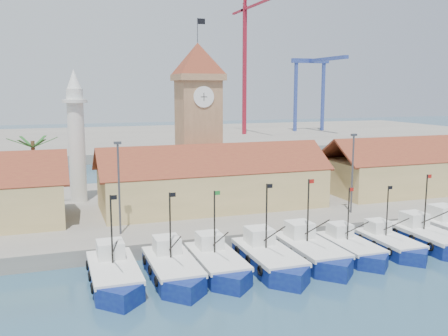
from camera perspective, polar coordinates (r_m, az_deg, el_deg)
name	(u,v)px	position (r m, az deg, el deg)	size (l,w,h in m)	color
ground	(286,277)	(42.72, 7.14, -12.23)	(400.00, 400.00, 0.00)	navy
quay	(203,205)	(63.94, -2.39, -4.28)	(140.00, 32.00, 1.50)	gray
terminal	(118,140)	(147.43, -12.08, 3.17)	(240.00, 80.00, 2.00)	gray
boat_0	(114,277)	(41.16, -12.41, -12.05)	(3.67, 10.04, 7.60)	navy
boat_1	(173,271)	(41.70, -5.80, -11.60)	(3.63, 9.94, 7.52)	navy
boat_2	(218,265)	(42.83, -0.70, -11.01)	(3.55, 9.73, 7.37)	navy
boat_3	(270,261)	(43.85, 5.32, -10.51)	(3.77, 10.33, 7.81)	navy
boat_4	(312,253)	(46.19, 10.03, -9.58)	(3.79, 10.39, 7.86)	navy
boat_5	(352,250)	(48.34, 14.42, -9.02)	(3.27, 8.94, 6.77)	navy
boat_6	(391,245)	(50.76, 18.53, -8.36)	(3.22, 8.81, 6.67)	navy
boat_7	(430,240)	(53.53, 22.47, -7.58)	(3.65, 9.99, 7.56)	navy
hall_center	(213,186)	(59.52, -1.30, -2.09)	(27.04, 10.13, 7.61)	tan
hall_right	(430,172)	(75.55, 22.48, -0.41)	(31.20, 10.13, 7.61)	tan
clock_tower	(198,117)	(64.25, -2.97, 5.89)	(5.80, 5.80, 22.70)	tan
minaret	(76,136)	(63.95, -16.52, 3.51)	(3.00, 3.00, 16.30)	silver
palm_tree	(34,169)	(62.35, -20.87, -0.07)	(5.60, 5.03, 8.39)	brown
lamp_posts	(241,176)	(51.81, 1.92, -0.95)	(80.70, 0.25, 9.03)	#3F3F44
crane_red_right	(246,51)	(150.32, 2.56, 13.27)	(1.00, 32.04, 44.59)	maroon
gantry	(315,75)	(163.21, 10.37, 10.46)	(13.00, 22.00, 23.20)	#324699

